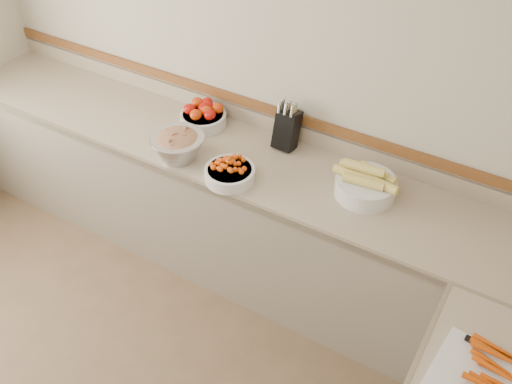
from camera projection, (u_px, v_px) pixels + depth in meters
The scene contains 8 objects.
back_wall at pixel (262, 68), 3.24m from camera, with size 4.00×4.00×0.00m, color #BBB19A.
counter_back at pixel (235, 210), 3.58m from camera, with size 4.00×0.65×1.08m.
knife_block at pixel (287, 128), 3.27m from camera, with size 0.13×0.16×0.30m.
tomato_bowl at pixel (203, 115), 3.48m from camera, with size 0.29×0.29×0.14m.
cherry_tomato_bowl at pixel (230, 172), 3.08m from camera, with size 0.28×0.28×0.16m.
corn_bowl at pixel (366, 184), 2.97m from camera, with size 0.36×0.32×0.19m.
rhubarb_bowl at pixel (178, 145), 3.20m from camera, with size 0.31×0.31×0.18m.
cutting_board at pixel (492, 383), 2.16m from camera, with size 0.47×0.39×0.06m.
Camera 1 is at (1.47, -0.53, 2.87)m, focal length 40.00 mm.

